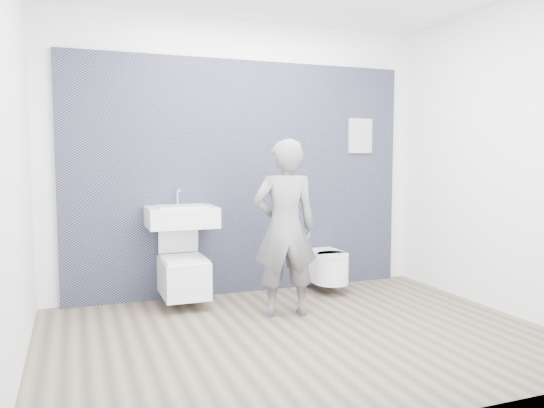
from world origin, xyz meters
name	(u,v)px	position (x,y,z in m)	size (l,w,h in m)	color
ground	(298,335)	(0.00, 0.00, 0.00)	(4.00, 4.00, 0.00)	brown
room_shell	(299,115)	(0.00, 0.00, 1.74)	(4.00, 4.00, 4.00)	white
tile_wall	(243,291)	(0.00, 1.47, 0.00)	(3.60, 0.06, 2.40)	black
washbasin	(181,216)	(-0.70, 1.20, 0.86)	(0.65, 0.48, 0.48)	white
toilet_square	(183,274)	(-0.70, 1.15, 0.30)	(0.41, 0.60, 0.81)	white
toilet_rounded	(327,267)	(0.82, 1.14, 0.27)	(0.35, 0.59, 0.32)	white
info_placard	(358,282)	(1.36, 1.43, 0.00)	(0.29, 0.03, 0.38)	silver
visitor	(285,228)	(0.10, 0.54, 0.79)	(0.57, 0.38, 1.57)	slate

